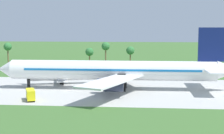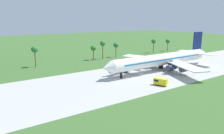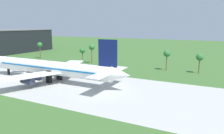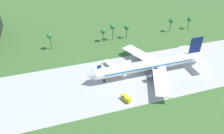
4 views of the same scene
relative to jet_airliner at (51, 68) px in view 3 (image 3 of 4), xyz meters
name	(u,v)px [view 3 (image 3 of 4)]	position (x,y,z in m)	size (l,w,h in m)	color
ground_plane	(26,78)	(-14.95, -0.90, -5.78)	(600.00, 600.00, 0.00)	#3D662D
taxiway_strip	(26,78)	(-14.95, -0.90, -5.77)	(320.00, 44.00, 0.02)	#B2B2AD
jet_airliner	(51,68)	(0.00, 0.00, 0.00)	(74.10, 53.54, 18.77)	white
regional_aircraft	(34,68)	(-19.23, 7.94, -3.26)	(22.49, 20.43, 7.68)	white
terminal_building	(14,40)	(-105.60, 66.52, 4.23)	(36.72, 61.20, 19.99)	black
palm_tree_row	(108,51)	(3.19, 45.42, 2.96)	(110.79, 3.60, 12.16)	brown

